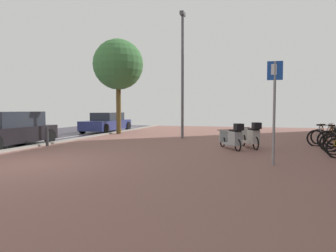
# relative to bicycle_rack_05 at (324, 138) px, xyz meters

# --- Properties ---
(ground) EXTENTS (21.00, 40.00, 0.13)m
(ground) POSITION_rel_bicycle_rack_05_xyz_m (-7.38, -6.62, -0.37)
(ground) COLOR #332D3C
(bicycle_rack_05) EXTENTS (1.24, 0.59, 0.98)m
(bicycle_rack_05) POSITION_rel_bicycle_rack_05_xyz_m (0.00, 0.00, 0.00)
(bicycle_rack_05) COLOR black
(bicycle_rack_05) RESTS_ON ground
(bicycle_rack_06) EXTENTS (1.23, 0.59, 0.96)m
(bicycle_rack_06) POSITION_rel_bicycle_rack_05_xyz_m (0.27, 0.80, -0.01)
(bicycle_rack_06) COLOR black
(bicycle_rack_06) RESTS_ON ground
(scooter_near) EXTENTS (1.08, 1.62, 1.02)m
(scooter_near) POSITION_rel_bicycle_rack_05_xyz_m (-3.46, -1.89, 0.11)
(scooter_near) COLOR black
(scooter_near) RESTS_ON ground
(scooter_mid) EXTENTS (0.93, 1.69, 1.04)m
(scooter_mid) POSITION_rel_bicycle_rack_05_xyz_m (-2.80, -1.26, 0.12)
(scooter_mid) COLOR black
(scooter_mid) RESTS_ON ground
(parked_car_near) EXTENTS (1.78, 4.07, 1.41)m
(parked_car_near) POSITION_rel_bicycle_rack_05_xyz_m (-12.29, -3.21, 0.33)
(parked_car_near) COLOR black
(parked_car_near) RESTS_ON ground
(parked_car_far) EXTENTS (1.80, 4.46, 1.29)m
(parked_car_far) POSITION_rel_bicycle_rack_05_xyz_m (-12.17, 5.16, 0.26)
(parked_car_far) COLOR navy
(parked_car_far) RESTS_ON ground
(parking_sign) EXTENTS (0.40, 0.07, 2.78)m
(parking_sign) POSITION_rel_bicycle_rack_05_xyz_m (-2.22, -4.75, 1.36)
(parking_sign) COLOR gray
(parking_sign) RESTS_ON ground
(lamp_post) EXTENTS (0.20, 0.52, 6.44)m
(lamp_post) POSITION_rel_bicycle_rack_05_xyz_m (-6.27, 1.97, 3.20)
(lamp_post) COLOR slate
(lamp_post) RESTS_ON ground
(street_tree) EXTENTS (3.05, 3.05, 5.76)m
(street_tree) POSITION_rel_bicycle_rack_05_xyz_m (-10.70, 3.81, 3.87)
(street_tree) COLOR brown
(street_tree) RESTS_ON ground
(bollard_far) EXTENTS (0.12, 0.12, 0.78)m
(bollard_far) POSITION_rel_bicycle_rack_05_xyz_m (-10.86, -2.77, 0.05)
(bollard_far) COLOR #38383D
(bollard_far) RESTS_ON ground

